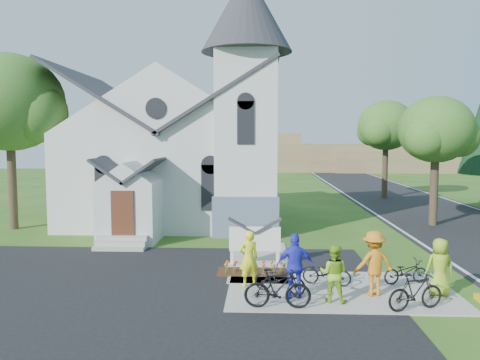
{
  "coord_description": "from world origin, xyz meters",
  "views": [
    {
      "loc": [
        -1.02,
        -13.85,
        4.73
      ],
      "look_at": [
        -1.83,
        5.0,
        3.08
      ],
      "focal_mm": 35.0,
      "sensor_mm": 36.0,
      "label": 1
    }
  ],
  "objects_px": {
    "cyclist_0": "(249,258)",
    "bike_4": "(406,272)",
    "cyclist_2": "(295,266)",
    "bike_2": "(327,273)",
    "cyclist_3": "(374,263)",
    "bike_3": "(416,292)",
    "church_sign": "(255,239)",
    "cyclist_1": "(333,273)",
    "cyclist_4": "(440,267)",
    "bike_1": "(278,288)",
    "bike_0": "(280,279)"
  },
  "relations": [
    {
      "from": "cyclist_0",
      "to": "bike_4",
      "type": "height_order",
      "value": "cyclist_0"
    },
    {
      "from": "cyclist_2",
      "to": "bike_2",
      "type": "xyz_separation_m",
      "value": [
        1.11,
        1.26,
        -0.55
      ]
    },
    {
      "from": "cyclist_3",
      "to": "bike_3",
      "type": "relative_size",
      "value": 1.14
    },
    {
      "from": "cyclist_2",
      "to": "bike_3",
      "type": "height_order",
      "value": "cyclist_2"
    },
    {
      "from": "church_sign",
      "to": "cyclist_3",
      "type": "relative_size",
      "value": 1.13
    },
    {
      "from": "cyclist_1",
      "to": "bike_3",
      "type": "distance_m",
      "value": 2.25
    },
    {
      "from": "bike_3",
      "to": "cyclist_4",
      "type": "height_order",
      "value": "cyclist_4"
    },
    {
      "from": "cyclist_1",
      "to": "cyclist_2",
      "type": "bearing_deg",
      "value": 3.88
    },
    {
      "from": "cyclist_2",
      "to": "bike_4",
      "type": "bearing_deg",
      "value": -160.68
    },
    {
      "from": "bike_2",
      "to": "bike_3",
      "type": "bearing_deg",
      "value": -120.81
    },
    {
      "from": "church_sign",
      "to": "cyclist_0",
      "type": "height_order",
      "value": "cyclist_0"
    },
    {
      "from": "bike_1",
      "to": "cyclist_4",
      "type": "bearing_deg",
      "value": -73.85
    },
    {
      "from": "cyclist_1",
      "to": "cyclist_3",
      "type": "xyz_separation_m",
      "value": [
        1.29,
        0.61,
        0.15
      ]
    },
    {
      "from": "cyclist_4",
      "to": "bike_4",
      "type": "bearing_deg",
      "value": -62.64
    },
    {
      "from": "church_sign",
      "to": "bike_0",
      "type": "xyz_separation_m",
      "value": [
        0.79,
        -3.09,
        -0.54
      ]
    },
    {
      "from": "cyclist_1",
      "to": "bike_2",
      "type": "xyz_separation_m",
      "value": [
        0.03,
        1.52,
        -0.42
      ]
    },
    {
      "from": "cyclist_3",
      "to": "bike_4",
      "type": "xyz_separation_m",
      "value": [
        1.32,
        1.15,
        -0.57
      ]
    },
    {
      "from": "cyclist_0",
      "to": "bike_4",
      "type": "bearing_deg",
      "value": 163.8
    },
    {
      "from": "church_sign",
      "to": "cyclist_1",
      "type": "relative_size",
      "value": 1.33
    },
    {
      "from": "bike_2",
      "to": "bike_4",
      "type": "distance_m",
      "value": 2.59
    },
    {
      "from": "bike_0",
      "to": "bike_4",
      "type": "distance_m",
      "value": 4.26
    },
    {
      "from": "church_sign",
      "to": "cyclist_4",
      "type": "height_order",
      "value": "cyclist_4"
    },
    {
      "from": "cyclist_1",
      "to": "cyclist_3",
      "type": "distance_m",
      "value": 1.44
    },
    {
      "from": "cyclist_1",
      "to": "church_sign",
      "type": "bearing_deg",
      "value": -41.47
    },
    {
      "from": "bike_0",
      "to": "bike_1",
      "type": "bearing_deg",
      "value": -161.8
    },
    {
      "from": "bike_0",
      "to": "bike_4",
      "type": "bearing_deg",
      "value": -52.03
    },
    {
      "from": "cyclist_2",
      "to": "cyclist_4",
      "type": "bearing_deg",
      "value": -177.54
    },
    {
      "from": "cyclist_2",
      "to": "bike_1",
      "type": "bearing_deg",
      "value": 54.87
    },
    {
      "from": "cyclist_1",
      "to": "bike_3",
      "type": "xyz_separation_m",
      "value": [
        2.14,
        -0.62,
        -0.31
      ]
    },
    {
      "from": "bike_3",
      "to": "bike_4",
      "type": "distance_m",
      "value": 2.44
    },
    {
      "from": "bike_1",
      "to": "cyclist_2",
      "type": "height_order",
      "value": "cyclist_2"
    },
    {
      "from": "bike_2",
      "to": "bike_4",
      "type": "height_order",
      "value": "bike_2"
    },
    {
      "from": "cyclist_0",
      "to": "cyclist_2",
      "type": "xyz_separation_m",
      "value": [
        1.4,
        -1.11,
        0.07
      ]
    },
    {
      "from": "cyclist_4",
      "to": "cyclist_2",
      "type": "bearing_deg",
      "value": 2.21
    },
    {
      "from": "cyclist_1",
      "to": "bike_3",
      "type": "relative_size",
      "value": 0.96
    },
    {
      "from": "cyclist_1",
      "to": "cyclist_2",
      "type": "height_order",
      "value": "cyclist_2"
    },
    {
      "from": "cyclist_3",
      "to": "bike_3",
      "type": "height_order",
      "value": "cyclist_3"
    },
    {
      "from": "cyclist_3",
      "to": "cyclist_4",
      "type": "xyz_separation_m",
      "value": [
        1.97,
        0.06,
        -0.11
      ]
    },
    {
      "from": "church_sign",
      "to": "cyclist_1",
      "type": "xyz_separation_m",
      "value": [
        2.31,
        -3.78,
        -0.15
      ]
    },
    {
      "from": "cyclist_4",
      "to": "bike_1",
      "type": "bearing_deg",
      "value": 11.52
    },
    {
      "from": "church_sign",
      "to": "cyclist_3",
      "type": "height_order",
      "value": "cyclist_3"
    },
    {
      "from": "bike_0",
      "to": "cyclist_3",
      "type": "distance_m",
      "value": 2.86
    },
    {
      "from": "cyclist_0",
      "to": "cyclist_2",
      "type": "height_order",
      "value": "cyclist_2"
    },
    {
      "from": "bike_2",
      "to": "cyclist_3",
      "type": "height_order",
      "value": "cyclist_3"
    },
    {
      "from": "bike_0",
      "to": "cyclist_4",
      "type": "xyz_separation_m",
      "value": [
        4.77,
        -0.02,
        0.43
      ]
    },
    {
      "from": "cyclist_1",
      "to": "cyclist_0",
      "type": "bearing_deg",
      "value": -11.77
    },
    {
      "from": "cyclist_2",
      "to": "bike_3",
      "type": "bearing_deg",
      "value": 161.79
    },
    {
      "from": "bike_0",
      "to": "cyclist_1",
      "type": "height_order",
      "value": "cyclist_1"
    },
    {
      "from": "bike_3",
      "to": "cyclist_4",
      "type": "xyz_separation_m",
      "value": [
        1.12,
        1.29,
        0.35
      ]
    },
    {
      "from": "bike_0",
      "to": "bike_3",
      "type": "distance_m",
      "value": 3.88
    }
  ]
}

